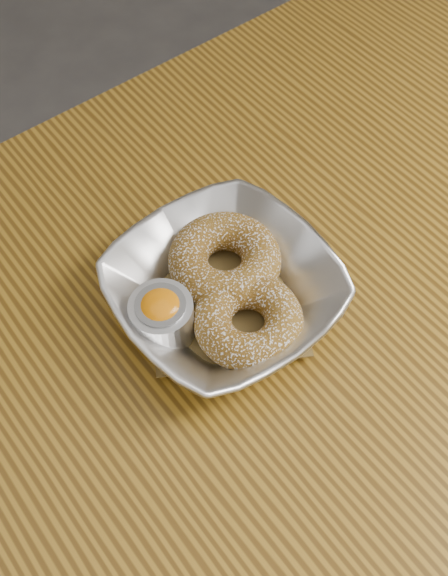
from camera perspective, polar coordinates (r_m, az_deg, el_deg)
ground_plane at (r=1.35m, az=3.26°, el=-19.45°), size 4.00×4.00×0.00m
table at (r=0.73m, az=5.71°, el=-7.61°), size 1.20×0.80×0.75m
serving_bowl at (r=0.64m, az=0.00°, el=-0.22°), size 0.21×0.21×0.05m
parchment at (r=0.65m, az=0.00°, el=-1.00°), size 0.20×0.20×0.00m
donut_back at (r=0.65m, az=0.06°, el=2.37°), size 0.14×0.14×0.04m
donut_front at (r=0.62m, az=2.06°, el=-2.79°), size 0.11×0.11×0.04m
ramekin at (r=0.61m, az=-5.27°, el=-2.45°), size 0.06×0.06×0.05m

